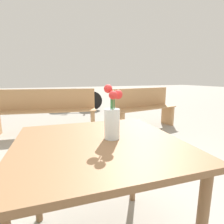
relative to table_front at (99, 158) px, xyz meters
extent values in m
cube|color=brown|center=(0.00, 0.00, 0.08)|extent=(0.96, 0.93, 0.03)
cylinder|color=brown|center=(-0.35, 0.40, -0.28)|extent=(0.05, 0.05, 0.69)
cylinder|color=brown|center=(0.41, 0.34, -0.28)|extent=(0.05, 0.05, 0.69)
cylinder|color=silver|center=(0.08, 0.01, 0.18)|extent=(0.09, 0.09, 0.17)
cylinder|color=silver|center=(0.08, 0.01, 0.15)|extent=(0.08, 0.08, 0.09)
cylinder|color=#337038|center=(0.10, 0.02, 0.22)|extent=(0.01, 0.01, 0.22)
sphere|color=red|center=(0.12, 0.02, 0.35)|extent=(0.05, 0.05, 0.05)
cylinder|color=#337038|center=(0.08, 0.02, 0.24)|extent=(0.01, 0.01, 0.26)
sphere|color=red|center=(0.07, 0.05, 0.38)|extent=(0.05, 0.05, 0.05)
cylinder|color=#337038|center=(0.08, 0.00, 0.22)|extent=(0.01, 0.01, 0.23)
sphere|color=red|center=(0.07, -0.03, 0.35)|extent=(0.05, 0.05, 0.05)
cube|color=tan|center=(-0.21, 2.66, -0.19)|extent=(1.94, 0.71, 0.02)
cube|color=tan|center=(-0.18, 2.81, 0.02)|extent=(1.88, 0.39, 0.40)
cube|color=tan|center=(0.66, 2.49, -0.41)|extent=(0.12, 0.33, 0.43)
cube|color=tan|center=(1.75, 2.21, -0.19)|extent=(1.50, 0.57, 0.02)
cube|color=tan|center=(1.73, 2.37, 0.02)|extent=(1.45, 0.25, 0.40)
cube|color=tan|center=(2.41, 2.31, -0.41)|extent=(0.11, 0.33, 0.43)
cube|color=tan|center=(1.08, 2.12, -0.41)|extent=(0.11, 0.33, 0.43)
cylinder|color=black|center=(0.45, 5.01, -0.31)|extent=(0.61, 0.21, 0.62)
cylinder|color=black|center=(1.32, 4.75, -0.31)|extent=(0.61, 0.21, 0.62)
cube|color=black|center=(0.89, 4.88, -0.11)|extent=(0.79, 0.26, 0.03)
cylinder|color=black|center=(0.73, 4.93, -0.02)|extent=(0.02, 0.02, 0.19)
cube|color=black|center=(0.73, 4.93, 0.07)|extent=(0.17, 0.10, 0.04)
cube|color=black|center=(1.28, 4.76, 0.03)|extent=(0.17, 0.43, 0.02)
camera|label=1|loc=(-0.28, -0.87, 0.44)|focal=28.00mm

